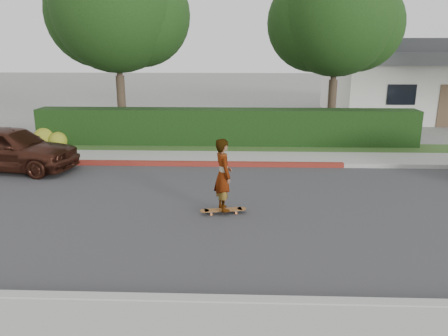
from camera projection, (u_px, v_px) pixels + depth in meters
The scene contains 15 objects.
ground at pixel (340, 212), 10.55m from camera, with size 120.00×120.00×0.00m, color slate.
road at pixel (340, 212), 10.55m from camera, with size 60.00×8.00×0.01m, color #2D2D30.
curb_near at pixel (400, 306), 6.58m from camera, with size 60.00×0.20×0.15m, color #9E9E99.
curb_far at pixel (313, 165), 14.48m from camera, with size 60.00×0.20×0.15m, color #9E9E99.
curb_red_section at pixel (163, 163), 14.66m from camera, with size 12.00×0.21×0.15m, color maroon.
sidewalk_far at pixel (309, 159), 15.35m from camera, with size 60.00×1.60×0.12m, color gray.
planting_strip at pixel (303, 149), 16.89m from camera, with size 60.00×1.60×0.10m, color #2D4C1E.
hedge at pixel (226, 128), 17.39m from camera, with size 15.00×1.00×1.50m, color black.
flowering_shrub at pixel (49, 139), 17.31m from camera, with size 1.40×1.00×0.90m.
tree_left at pixel (117, 11), 17.78m from camera, with size 5.99×5.21×8.00m.
tree_center at pixel (336, 21), 18.04m from camera, with size 5.66×4.84×7.44m.
house at pixel (422, 79), 25.11m from camera, with size 10.60×8.60×4.30m.
skateboard at pixel (223, 210), 10.40m from camera, with size 1.13×0.42×0.10m.
skateboarder at pixel (223, 175), 10.17m from camera, with size 0.63×0.41×1.72m, color white.
car_maroon at pixel (10, 148), 13.94m from camera, with size 1.72×4.28×1.46m, color #3A1B12.
Camera 1 is at (-2.44, -9.98, 3.84)m, focal length 35.00 mm.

